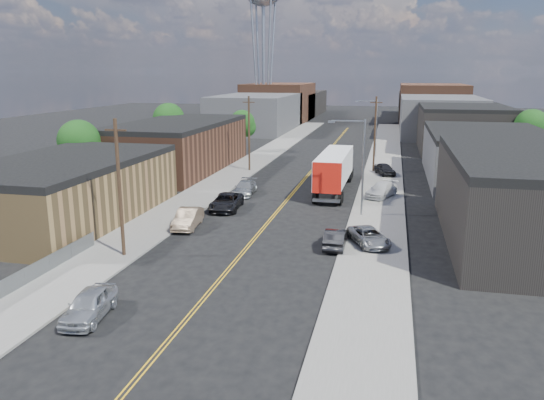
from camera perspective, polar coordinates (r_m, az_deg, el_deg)
The scene contains 35 objects.
ground at distance 84.96m, azimuth 5.59°, elevation 4.70°, with size 260.00×260.00×0.00m, color black.
centerline at distance 70.31m, azimuth 4.03°, elevation 2.86°, with size 0.32×120.00×0.01m, color gold.
sidewalk_left at distance 72.32m, azimuth -3.44°, elevation 3.23°, with size 5.00×140.00×0.15m, color slate.
sidewalk_right at distance 69.53m, azimuth 11.80°, elevation 2.54°, with size 5.00×140.00×0.15m, color slate.
warehouse_tan at distance 51.17m, azimuth -21.30°, elevation 1.06°, with size 12.00×22.00×5.60m.
warehouse_brown at distance 73.69m, azimuth -10.08°, elevation 5.78°, with size 12.00×26.00×6.60m.
industrial_right_a at distance 45.82m, azimuth 27.08°, elevation 0.07°, with size 14.00×22.00×7.10m.
industrial_right_b at distance 70.97m, azimuth 22.10°, elevation 4.49°, with size 14.00×24.00×6.10m.
industrial_right_c at distance 96.44m, azimuth 19.77°, elevation 7.31°, with size 14.00×22.00×7.60m.
skyline_left_a at distance 122.47m, azimuth -1.67°, elevation 9.37°, with size 16.00×30.00×8.00m, color #3B3C3E.
skyline_right_a at distance 119.03m, azimuth 17.55°, elevation 8.63°, with size 16.00×30.00×8.00m, color #3B3C3E.
skyline_left_b at distance 146.70m, azimuth 0.79°, elevation 10.47°, with size 16.00×26.00×10.00m, color #4C2C1E.
skyline_right_b at distance 143.84m, azimuth 16.82°, elevation 9.84°, with size 16.00×26.00×10.00m, color #4C2C1E.
skyline_left_c at distance 166.37m, azimuth 2.25°, elevation 10.32°, with size 16.00×40.00×7.00m, color black.
skyline_right_c at distance 163.85m, azimuth 16.34°, elevation 9.74°, with size 16.00×40.00×7.00m, color black.
streetlight_near at distance 48.99m, azimuth 9.34°, elevation 4.31°, with size 3.39×0.25×9.00m.
streetlight_far at distance 83.70m, azimuth 10.89°, elevation 8.06°, with size 3.39×0.25×9.00m.
utility_pole_left_near at distance 38.96m, azimuth -16.08°, elevation 1.28°, with size 1.60×0.26×10.00m.
utility_pole_left_far at distance 71.23m, azimuth -2.48°, elevation 7.20°, with size 1.60×0.26×10.00m.
utility_pole_right at distance 71.77m, azimuth 11.00°, elevation 7.01°, with size 1.60×0.26×10.00m.
chainlink_fence at distance 36.78m, azimuth -25.06°, elevation -7.51°, with size 0.05×16.00×1.22m.
tree_left_near at distance 63.89m, azimuth -19.98°, elevation 5.69°, with size 4.85×4.76×7.91m.
tree_left_mid at distance 85.83m, azimuth -11.00°, elevation 8.29°, with size 5.10×5.04×8.37m.
tree_left_far at distance 89.11m, azimuth -3.19°, elevation 8.12°, with size 4.35×4.20×6.97m.
tree_right_far at distance 85.94m, azimuth 26.13°, elevation 6.96°, with size 4.85×4.76×7.91m.
semi_truck at distance 60.83m, azimuth 6.87°, elevation 3.51°, with size 3.06×16.90×4.43m.
car_left_a at distance 31.02m, azimuth -19.04°, elevation -10.57°, with size 1.87×4.64×1.58m, color silver.
car_left_b at distance 46.24m, azimuth -9.05°, elevation -1.96°, with size 1.73×4.95×1.63m, color #887159.
car_left_c at distance 51.77m, azimuth -4.93°, elevation -0.20°, with size 2.59×5.62×1.56m, color black.
car_left_d at distance 58.08m, azimuth -2.92°, elevation 1.32°, with size 2.07×5.09×1.48m, color #969A9B.
car_right_oncoming at distance 40.88m, azimuth 6.84°, elevation -4.10°, with size 1.55×4.43×1.46m, color black.
car_right_lot_a at distance 41.45m, azimuth 10.38°, elevation -3.87°, with size 2.16×4.68×1.30m, color #949698.
car_right_lot_b at distance 57.57m, azimuth 11.71°, elevation 1.09°, with size 2.08×5.12×1.49m, color silver.
car_right_lot_c at distance 70.01m, azimuth 12.05°, elevation 3.28°, with size 1.73×4.29×1.46m, color black.
car_ahead_truck at distance 66.71m, azimuth 7.47°, elevation 2.84°, with size 2.47×5.35×1.49m, color black.
Camera 1 is at (10.40, -23.29, 13.12)m, focal length 35.00 mm.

